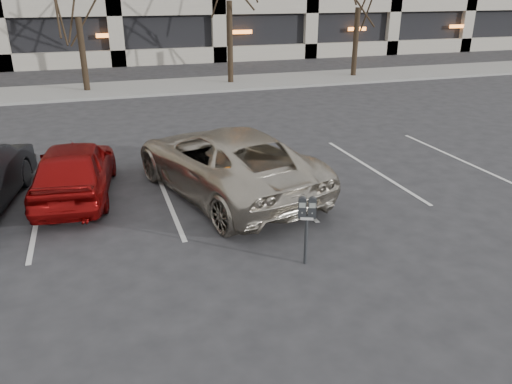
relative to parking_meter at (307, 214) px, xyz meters
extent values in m
plane|color=#28282B|center=(-0.48, 1.75, -0.96)|extent=(140.00, 140.00, 0.00)
cube|color=gray|center=(-0.48, 17.75, -0.90)|extent=(80.00, 4.00, 0.12)
cube|color=silver|center=(-4.68, 4.05, -0.95)|extent=(0.10, 5.20, 0.00)
cube|color=silver|center=(-1.88, 4.05, -0.95)|extent=(0.10, 5.20, 0.00)
cube|color=silver|center=(0.92, 4.05, -0.95)|extent=(0.10, 5.20, 0.00)
cube|color=silver|center=(3.72, 4.05, -0.95)|extent=(0.10, 5.20, 0.00)
cube|color=silver|center=(6.52, 4.05, -0.95)|extent=(0.10, 5.20, 0.00)
cylinder|color=black|center=(-3.48, 17.75, 0.73)|extent=(0.28, 0.28, 3.38)
cylinder|color=black|center=(3.52, 17.75, 1.04)|extent=(0.28, 0.28, 4.01)
cylinder|color=black|center=(10.52, 17.75, 0.85)|extent=(0.28, 0.28, 3.63)
cylinder|color=black|center=(0.00, 0.00, -0.51)|extent=(0.06, 0.06, 0.90)
cube|color=black|center=(0.00, 0.00, -0.04)|extent=(0.32, 0.21, 0.06)
cube|color=silver|center=(-0.02, -0.05, -0.06)|extent=(0.21, 0.09, 0.05)
cube|color=gray|center=(-0.10, -0.02, 0.19)|extent=(0.10, 0.05, 0.09)
cube|color=gray|center=(0.05, -0.09, 0.19)|extent=(0.10, 0.05, 0.09)
imported|color=#B8AE9D|center=(-0.46, 3.71, -0.17)|extent=(4.01, 6.14, 1.57)
cube|color=orange|center=(-0.81, 2.72, 0.61)|extent=(0.10, 0.20, 0.01)
imported|color=maroon|center=(-3.85, 4.51, -0.28)|extent=(2.09, 4.17, 1.36)
camera|label=1|loc=(-3.23, -7.09, 3.57)|focal=35.00mm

